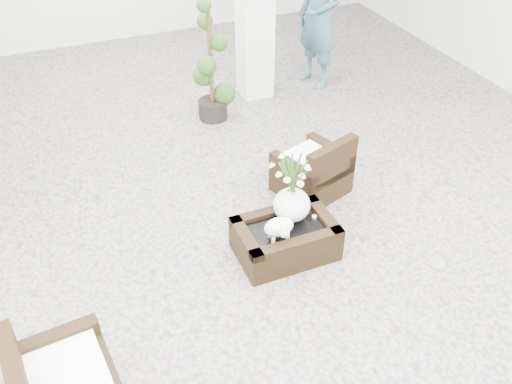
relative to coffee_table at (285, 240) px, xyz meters
name	(u,v)px	position (x,y,z in m)	size (l,w,h in m)	color
ground	(252,237)	(-0.20, 0.32, -0.16)	(11.00, 11.00, 0.00)	gray
coffee_table	(285,240)	(0.00, 0.00, 0.00)	(0.90, 0.60, 0.31)	black
sheep_figurine	(279,228)	(-0.12, -0.10, 0.26)	(0.28, 0.23, 0.21)	white
planter_narcissus	(293,183)	(0.10, 0.10, 0.56)	(0.44, 0.44, 0.80)	white
tealight	(314,217)	(0.30, 0.02, 0.17)	(0.04, 0.04, 0.03)	white
armchair	(312,163)	(0.67, 0.79, 0.19)	(0.65, 0.63, 0.70)	black
topiary	(211,62)	(0.23, 2.69, 0.61)	(0.41, 0.41, 1.54)	#204215
shopper	(319,18)	(1.92, 3.09, 0.80)	(0.70, 0.46, 1.91)	#2F5869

